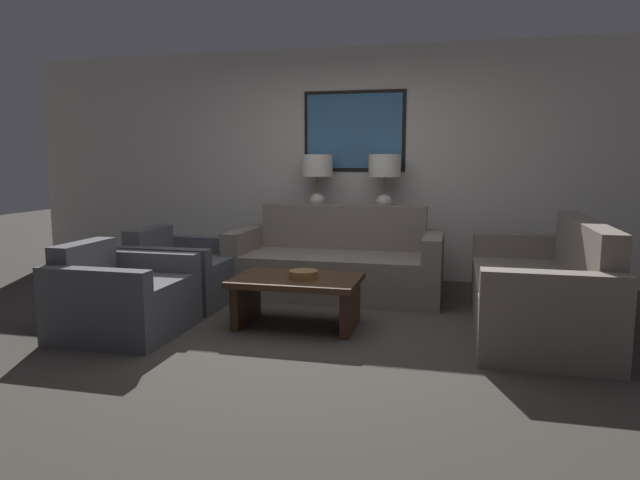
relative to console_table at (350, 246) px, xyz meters
name	(u,v)px	position (x,y,z in m)	size (l,w,h in m)	color
ground_plane	(301,333)	(0.00, -2.09, -0.39)	(20.00, 20.00, 0.00)	#3D3833
back_wall	(355,164)	(0.00, 0.27, 0.94)	(8.28, 0.12, 2.65)	beige
console_table	(350,246)	(0.00, 0.00, 0.00)	(1.36, 0.39, 0.79)	black
table_lamp_left	(317,172)	(-0.38, 0.00, 0.84)	(0.35, 0.35, 0.65)	silver
table_lamp_right	(385,172)	(0.38, 0.00, 0.84)	(0.35, 0.35, 0.65)	silver
couch_by_back_wall	(337,266)	(0.00, -0.72, -0.09)	(2.12, 0.93, 0.90)	slate
couch_by_side	(540,293)	(1.86, -1.50, -0.09)	(0.93, 2.12, 0.90)	slate
coffee_table	(297,291)	(-0.08, -1.91, -0.09)	(1.03, 0.69, 0.42)	#3D2616
decorative_bowl	(303,274)	(-0.02, -1.93, 0.05)	(0.24, 0.24, 0.06)	olive
armchair_near_back_wall	(181,275)	(-1.39, -1.41, -0.12)	(0.89, 0.92, 0.72)	#4C4C51
armchair_near_camera	(122,299)	(-1.39, -2.41, -0.12)	(0.89, 0.92, 0.72)	#4C4C51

